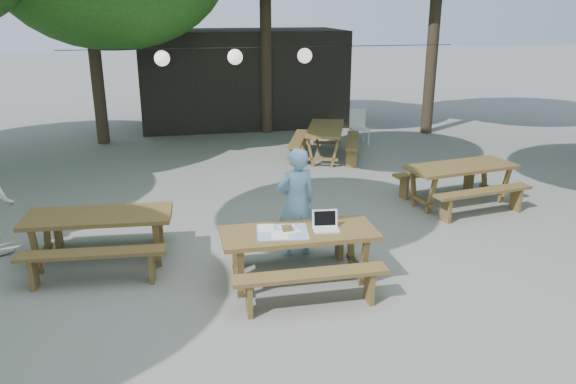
% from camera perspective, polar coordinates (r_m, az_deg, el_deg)
% --- Properties ---
extents(ground, '(80.00, 80.00, 0.00)m').
position_cam_1_polar(ground, '(7.85, 1.62, -8.12)').
color(ground, slate).
rests_on(ground, ground).
extents(pavilion, '(6.00, 3.00, 2.80)m').
position_cam_1_polar(pavilion, '(17.58, -4.68, 11.55)').
color(pavilion, black).
rests_on(pavilion, ground).
extents(main_picnic_table, '(2.00, 1.58, 0.75)m').
position_cam_1_polar(main_picnic_table, '(7.38, 1.10, -6.58)').
color(main_picnic_table, brown).
rests_on(main_picnic_table, ground).
extents(picnic_table_nw, '(2.05, 1.70, 0.75)m').
position_cam_1_polar(picnic_table_nw, '(8.37, -18.49, -4.46)').
color(picnic_table_nw, brown).
rests_on(picnic_table_nw, ground).
extents(picnic_table_ne, '(2.14, 1.88, 0.75)m').
position_cam_1_polar(picnic_table_ne, '(10.75, 17.01, 0.76)').
color(picnic_table_ne, brown).
rests_on(picnic_table_ne, ground).
extents(picnic_table_far_e, '(2.11, 2.31, 0.75)m').
position_cam_1_polar(picnic_table_far_e, '(13.50, 3.80, 5.09)').
color(picnic_table_far_e, brown).
rests_on(picnic_table_far_e, ground).
extents(woman, '(0.65, 0.48, 1.61)m').
position_cam_1_polar(woman, '(8.09, 0.83, -1.06)').
color(woman, '#7EB9E6').
rests_on(woman, ground).
extents(plastic_chair, '(0.45, 0.45, 0.90)m').
position_cam_1_polar(plastic_chair, '(15.03, 7.24, 5.85)').
color(plastic_chair, silver).
rests_on(plastic_chair, ground).
extents(laptop, '(0.36, 0.29, 0.24)m').
position_cam_1_polar(laptop, '(7.29, 3.82, -3.30)').
color(laptop, white).
rests_on(laptop, main_picnic_table).
extents(tabletop_clutter, '(0.71, 0.62, 0.08)m').
position_cam_1_polar(tabletop_clutter, '(7.19, -0.53, -4.00)').
color(tabletop_clutter, blue).
rests_on(tabletop_clutter, main_picnic_table).
extents(paper_lanterns, '(9.00, 0.34, 0.38)m').
position_cam_1_polar(paper_lanterns, '(12.95, -5.34, 13.52)').
color(paper_lanterns, black).
rests_on(paper_lanterns, ground).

